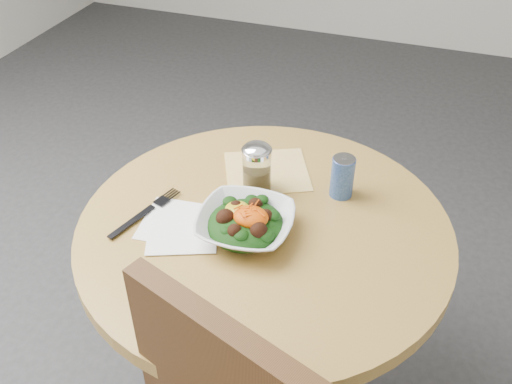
{
  "coord_description": "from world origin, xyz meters",
  "views": [
    {
      "loc": [
        0.32,
        -0.98,
        1.65
      ],
      "look_at": [
        -0.03,
        0.04,
        0.81
      ],
      "focal_mm": 40.0,
      "sensor_mm": 36.0,
      "label": 1
    }
  ],
  "objects": [
    {
      "name": "salad_bowl",
      "position": [
        -0.03,
        -0.05,
        0.78
      ],
      "size": [
        0.23,
        0.23,
        0.08
      ],
      "color": "silver",
      "rests_on": "table"
    },
    {
      "name": "spice_shaker",
      "position": [
        -0.06,
        0.12,
        0.82
      ],
      "size": [
        0.08,
        0.08,
        0.14
      ],
      "color": "silver",
      "rests_on": "table"
    },
    {
      "name": "paper_napkins",
      "position": [
        -0.19,
        -0.08,
        0.75
      ],
      "size": [
        0.22,
        0.22,
        0.0
      ],
      "color": "white",
      "rests_on": "table"
    },
    {
      "name": "beverage_can",
      "position": [
        0.15,
        0.17,
        0.81
      ],
      "size": [
        0.06,
        0.06,
        0.11
      ],
      "color": "navy",
      "rests_on": "table"
    },
    {
      "name": "fork",
      "position": [
        -0.28,
        -0.06,
        0.76
      ],
      "size": [
        0.09,
        0.22,
        0.0
      ],
      "color": "black",
      "rests_on": "table"
    },
    {
      "name": "cloth_napkin",
      "position": [
        -0.06,
        0.2,
        0.75
      ],
      "size": [
        0.28,
        0.27,
        0.0
      ],
      "primitive_type": "cube",
      "rotation": [
        0.0,
        0.0,
        0.44
      ],
      "color": "orange",
      "rests_on": "table"
    },
    {
      "name": "table",
      "position": [
        0.0,
        0.0,
        0.55
      ],
      "size": [
        0.9,
        0.9,
        0.75
      ],
      "color": "black",
      "rests_on": "ground"
    }
  ]
}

